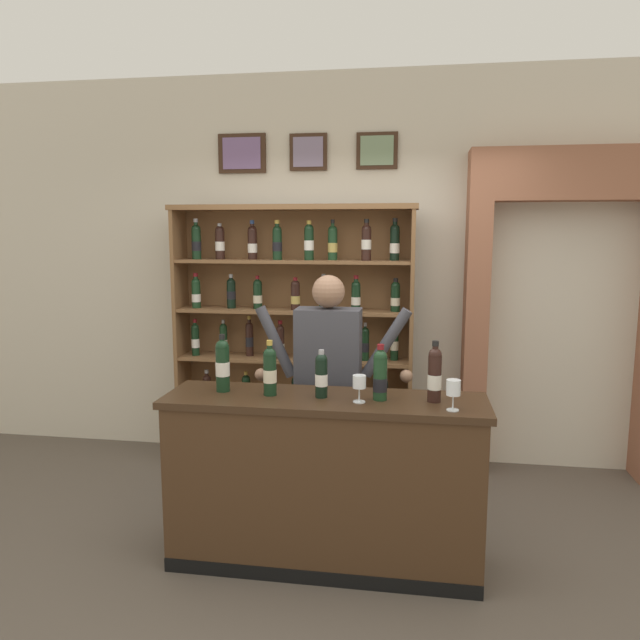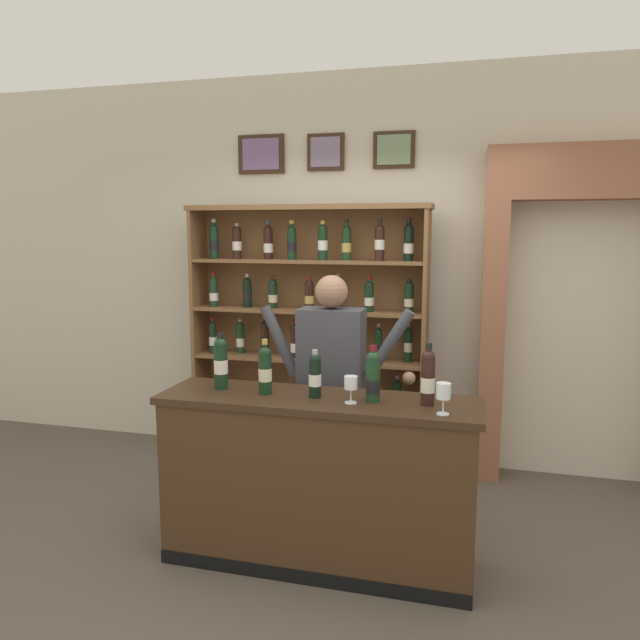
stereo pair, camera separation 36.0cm
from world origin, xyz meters
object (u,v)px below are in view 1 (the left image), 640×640
at_px(wine_shelf, 294,328).
at_px(tasting_bottle_brunello, 435,374).
at_px(shopkeeper, 328,371).
at_px(wine_glass_center, 359,383).
at_px(tasting_bottle_riserva, 223,364).
at_px(tasting_bottle_super_tuscan, 270,370).
at_px(tasting_counter, 324,481).
at_px(tasting_bottle_vin_santo, 380,375).
at_px(tasting_bottle_chianti, 321,374).
at_px(wine_glass_left, 453,389).

distance_m(wine_shelf, tasting_bottle_brunello, 1.76).
xyz_separation_m(shopkeeper, wine_glass_center, (0.25, -0.60, 0.09)).
xyz_separation_m(tasting_bottle_riserva, tasting_bottle_super_tuscan, (0.29, -0.03, -0.02)).
relative_size(tasting_bottle_super_tuscan, wine_glass_center, 2.10).
bearing_deg(tasting_bottle_brunello, wine_shelf, 126.89).
distance_m(tasting_counter, tasting_bottle_vin_santo, 0.70).
distance_m(tasting_bottle_chianti, wine_glass_left, 0.72).
bearing_deg(tasting_counter, tasting_bottle_riserva, 176.36).
relative_size(shopkeeper, wine_glass_left, 9.99).
relative_size(shopkeeper, tasting_bottle_super_tuscan, 5.18).
distance_m(shopkeeper, tasting_bottle_super_tuscan, 0.60).
height_order(shopkeeper, tasting_bottle_super_tuscan, shopkeeper).
distance_m(tasting_bottle_riserva, tasting_bottle_vin_santo, 0.90).
height_order(shopkeeper, wine_glass_left, shopkeeper).
xyz_separation_m(wine_shelf, tasting_bottle_chianti, (0.44, -1.41, -0.02)).
relative_size(tasting_bottle_riserva, tasting_bottle_brunello, 0.99).
bearing_deg(shopkeeper, wine_glass_left, -42.37).
bearing_deg(wine_glass_center, shopkeeper, 112.86).
distance_m(tasting_bottle_vin_santo, wine_glass_center, 0.13).
bearing_deg(shopkeeper, tasting_bottle_vin_santo, -56.10).
bearing_deg(wine_shelf, tasting_bottle_super_tuscan, -83.88).
relative_size(wine_shelf, tasting_bottle_riserva, 6.30).
relative_size(tasting_counter, tasting_bottle_chianti, 6.69).
distance_m(tasting_bottle_chianti, wine_glass_center, 0.23).
bearing_deg(tasting_bottle_vin_santo, wine_glass_left, -20.10).
distance_m(shopkeeper, tasting_bottle_vin_santo, 0.66).
relative_size(wine_shelf, tasting_bottle_vin_santo, 6.78).
bearing_deg(tasting_bottle_riserva, tasting_bottle_vin_santo, -2.33).
distance_m(shopkeeper, tasting_bottle_brunello, 0.85).
height_order(wine_glass_center, wine_glass_left, wine_glass_left).
height_order(wine_shelf, tasting_counter, wine_shelf).
distance_m(tasting_bottle_riserva, wine_glass_center, 0.80).
height_order(tasting_bottle_vin_santo, tasting_bottle_brunello, tasting_bottle_brunello).
distance_m(tasting_bottle_chianti, tasting_bottle_vin_santo, 0.32).
bearing_deg(tasting_bottle_brunello, tasting_bottle_riserva, 178.84).
distance_m(tasting_bottle_super_tuscan, tasting_bottle_vin_santo, 0.61).
height_order(tasting_counter, tasting_bottle_riserva, tasting_bottle_riserva).
xyz_separation_m(tasting_counter, wine_glass_center, (0.20, -0.06, 0.60)).
bearing_deg(tasting_bottle_vin_santo, shopkeeper, 123.90).
relative_size(shopkeeper, tasting_bottle_riserva, 4.88).
distance_m(tasting_bottle_vin_santo, wine_glass_left, 0.41).
distance_m(wine_glass_center, wine_glass_left, 0.49).
relative_size(wine_shelf, wine_glass_center, 14.08).
bearing_deg(shopkeeper, tasting_bottle_riserva, -137.10).
relative_size(wine_shelf, tasting_bottle_chianti, 7.80).
relative_size(tasting_bottle_super_tuscan, tasting_bottle_brunello, 0.94).
height_order(shopkeeper, tasting_bottle_brunello, shopkeeper).
distance_m(tasting_counter, tasting_bottle_chianti, 0.62).
xyz_separation_m(shopkeeper, tasting_bottle_super_tuscan, (-0.25, -0.54, 0.12)).
height_order(wine_shelf, tasting_bottle_chianti, wine_shelf).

